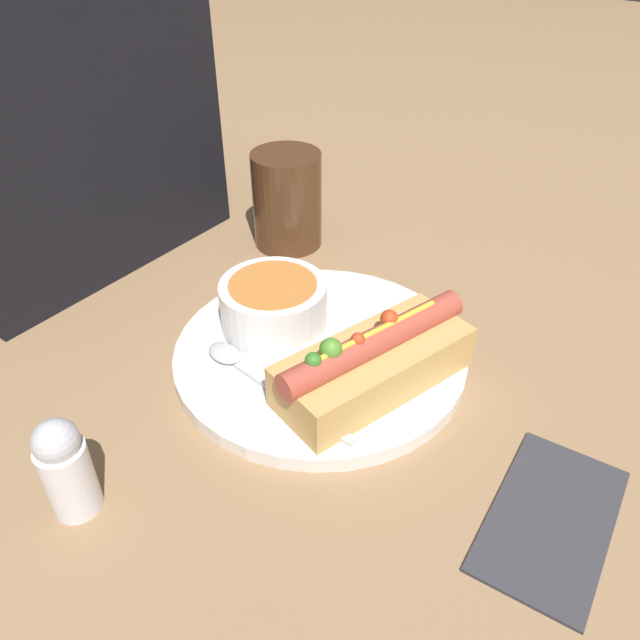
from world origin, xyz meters
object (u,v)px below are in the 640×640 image
salt_shaker (65,468)px  seated_diner (46,58)px  hot_dog (374,362)px  spoon (249,370)px  soup_bowl (276,302)px  drinking_glass (287,200)px

salt_shaker → seated_diner: bearing=50.6°
hot_dog → seated_diner: bearing=104.3°
spoon → seated_diner: size_ratio=0.34×
hot_dog → soup_bowl: (0.02, 0.12, 0.00)m
spoon → drinking_glass: size_ratio=1.53×
soup_bowl → salt_shaker: size_ratio=1.20×
drinking_glass → soup_bowl: bearing=-144.8°
hot_dog → salt_shaker: 0.24m
salt_shaker → seated_diner: (0.23, 0.28, 0.18)m
hot_dog → drinking_glass: size_ratio=1.64×
soup_bowl → drinking_glass: 0.18m
drinking_glass → seated_diner: bearing=131.9°
spoon → hot_dog: bearing=-144.3°
soup_bowl → spoon: 0.08m
soup_bowl → drinking_glass: size_ratio=0.89×
hot_dog → spoon: size_ratio=1.08×
soup_bowl → salt_shaker: 0.24m
seated_diner → salt_shaker: bearing=-129.4°
salt_shaker → seated_diner: 0.41m
hot_dog → drinking_glass: drinking_glass is taller
hot_dog → soup_bowl: bearing=98.0°
hot_dog → spoon: hot_dog is taller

